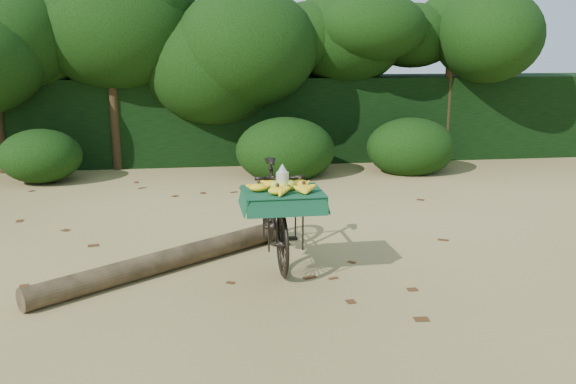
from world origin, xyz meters
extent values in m
plane|color=tan|center=(0.00, 0.00, 0.00)|extent=(80.00, 80.00, 0.00)
imported|color=black|center=(0.74, -0.36, 0.58)|extent=(0.59, 1.93, 1.15)
cube|color=black|center=(0.76, -0.96, 0.95)|extent=(0.43, 0.52, 0.03)
cube|color=#124327|center=(0.76, -0.96, 0.97)|extent=(0.85, 0.71, 0.01)
ellipsoid|color=#A8AD29|center=(0.84, -0.96, 1.03)|extent=(0.11, 0.09, 0.12)
ellipsoid|color=#A8AD29|center=(0.76, -0.89, 1.03)|extent=(0.11, 0.09, 0.12)
ellipsoid|color=#A8AD29|center=(0.68, -0.96, 1.03)|extent=(0.11, 0.09, 0.12)
ellipsoid|color=#A8AD29|center=(0.76, -1.03, 1.03)|extent=(0.11, 0.09, 0.12)
cylinder|color=#EAE5C6|center=(0.76, -0.95, 1.08)|extent=(0.13, 0.13, 0.17)
cylinder|color=brown|center=(-0.44, -0.53, 0.12)|extent=(2.86, 2.16, 0.24)
cube|color=black|center=(0.00, 6.30, 0.90)|extent=(26.00, 1.80, 1.80)
camera|label=1|loc=(-0.05, -7.13, 2.45)|focal=38.00mm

